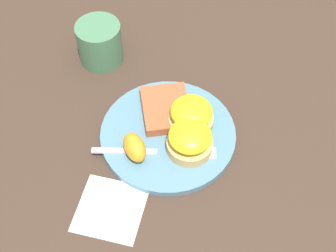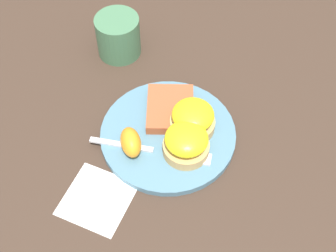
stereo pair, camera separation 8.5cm
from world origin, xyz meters
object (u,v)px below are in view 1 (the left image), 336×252
Objects in this scene: hashbrown_patty at (164,109)px; cup at (100,43)px; sandwich_benedict_right at (191,116)px; orange_wedge at (135,147)px; fork at (162,152)px; sandwich_benedict_left at (190,140)px.

hashbrown_patty is 0.21m from cup.
sandwich_benedict_right is 1.39× the size of orange_wedge.
fork is at bearing -92.02° from orange_wedge.
fork is (-0.00, -0.05, -0.02)m from orange_wedge.
sandwich_benedict_right is 0.69× the size of cup.
hashbrown_patty is (0.09, 0.04, -0.02)m from sandwich_benedict_left.
sandwich_benedict_left is 0.10m from orange_wedge.
sandwich_benedict_left is at bearing 171.11° from sandwich_benedict_right.
sandwich_benedict_right is 0.37× the size of fork.
hashbrown_patty is 1.78× the size of orange_wedge.
hashbrown_patty is 0.88× the size of cup.
fork is at bearing 96.68° from sandwich_benedict_left.
hashbrown_patty is (0.03, 0.05, -0.02)m from sandwich_benedict_right.
sandwich_benedict_right reaches higher than orange_wedge.
cup reaches higher than sandwich_benedict_left.
cup is (0.17, 0.12, 0.02)m from hashbrown_patty.
sandwich_benedict_right is at bearing -124.89° from hashbrown_patty.
sandwich_benedict_right is at bearing -8.89° from sandwich_benedict_left.
sandwich_benedict_left is at bearing -155.49° from hashbrown_patty.
sandwich_benedict_left is at bearing -87.62° from orange_wedge.
sandwich_benedict_left is 0.37× the size of fork.
hashbrown_patty is at bearing 24.51° from sandwich_benedict_left.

